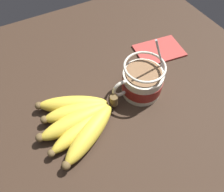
% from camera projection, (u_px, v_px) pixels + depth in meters
% --- Properties ---
extents(table, '(0.96, 0.96, 0.03)m').
position_uv_depth(table, '(115.00, 111.00, 0.56)').
color(table, '#332319').
rests_on(table, ground).
extents(coffee_mug, '(0.17, 0.10, 0.17)m').
position_uv_depth(coffee_mug, '(142.00, 82.00, 0.55)').
color(coffee_mug, beige).
rests_on(coffee_mug, table).
extents(banana_bunch, '(0.20, 0.21, 0.04)m').
position_uv_depth(banana_bunch, '(79.00, 119.00, 0.51)').
color(banana_bunch, brown).
rests_on(banana_bunch, table).
extents(napkin, '(0.15, 0.12, 0.01)m').
position_uv_depth(napkin, '(159.00, 51.00, 0.67)').
color(napkin, '#A33833').
rests_on(napkin, table).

